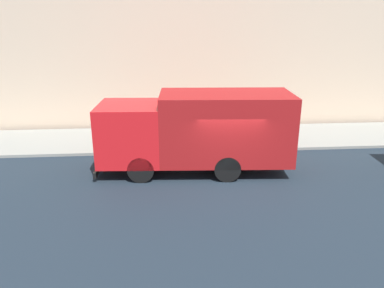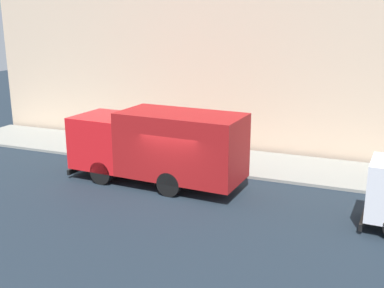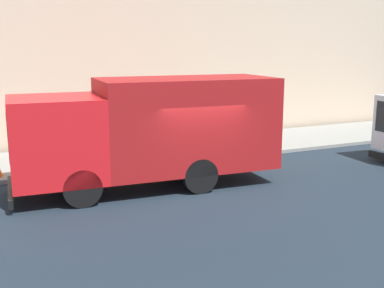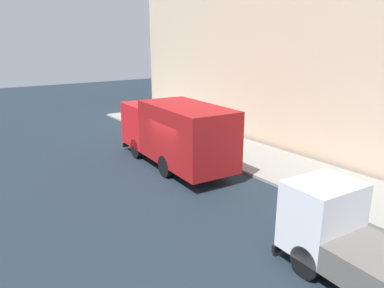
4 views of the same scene
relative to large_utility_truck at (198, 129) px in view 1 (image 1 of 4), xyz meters
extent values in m
plane|color=#1C2732|center=(-0.96, -1.10, -1.77)|extent=(80.00, 80.00, 0.00)
cube|color=gray|center=(4.09, -1.10, -1.70)|extent=(4.10, 30.00, 0.13)
cube|color=beige|center=(6.64, -1.10, 3.58)|extent=(0.50, 30.00, 10.70)
cube|color=red|center=(0.15, 2.68, -0.12)|extent=(2.67, 2.57, 2.28)
cube|color=black|center=(0.22, 3.88, 0.16)|extent=(2.13, 0.18, 1.28)
cube|color=maroon|center=(-0.06, -1.11, 0.09)|extent=(2.83, 5.30, 2.70)
cube|color=black|center=(0.23, 3.96, -1.49)|extent=(2.44, 0.26, 0.24)
cylinder|color=black|center=(-0.99, 2.26, -1.26)|extent=(0.36, 1.03, 1.02)
cylinder|color=black|center=(1.24, 2.13, -1.26)|extent=(0.36, 1.03, 1.02)
cylinder|color=black|center=(-1.18, -1.05, -1.26)|extent=(0.36, 1.03, 1.02)
cylinder|color=black|center=(1.05, -1.17, -1.26)|extent=(0.36, 1.03, 1.02)
cylinder|color=#1E282A|center=(3.08, -0.52, -1.19)|extent=(0.32, 0.32, 0.89)
cylinder|color=tan|center=(3.08, -0.52, -0.43)|extent=(0.43, 0.43, 0.64)
sphere|color=brown|center=(3.08, -0.52, -0.01)|extent=(0.21, 0.21, 0.21)
cone|color=orange|center=(2.59, 4.25, -1.29)|extent=(0.48, 0.48, 0.69)
camera|label=1|loc=(-14.12, 1.32, 4.17)|focal=34.55mm
camera|label=2|loc=(-17.24, -8.55, 5.25)|focal=43.68mm
camera|label=3|loc=(-12.91, 4.55, 2.37)|focal=44.20mm
camera|label=4|loc=(-9.23, -14.64, 4.30)|focal=34.04mm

